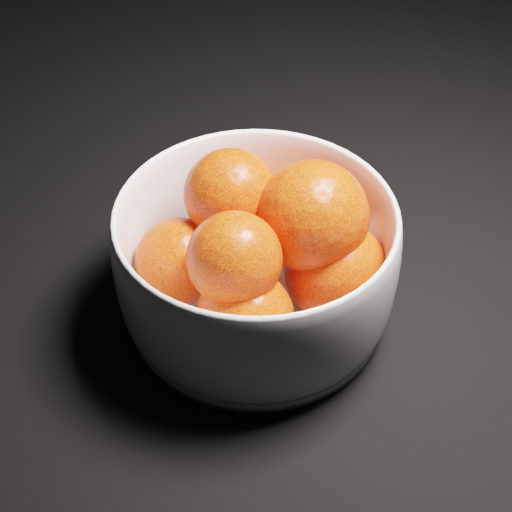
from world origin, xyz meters
TOP-DOWN VIEW (x-y plane):
  - bowl at (0.16, 0.11)m, footprint 0.21×0.21m
  - orange_pile at (0.16, 0.10)m, footprint 0.17×0.15m

SIDE VIEW (x-z plane):
  - bowl at x=0.16m, z-range 0.00..0.10m
  - orange_pile at x=0.16m, z-range 0.00..0.12m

